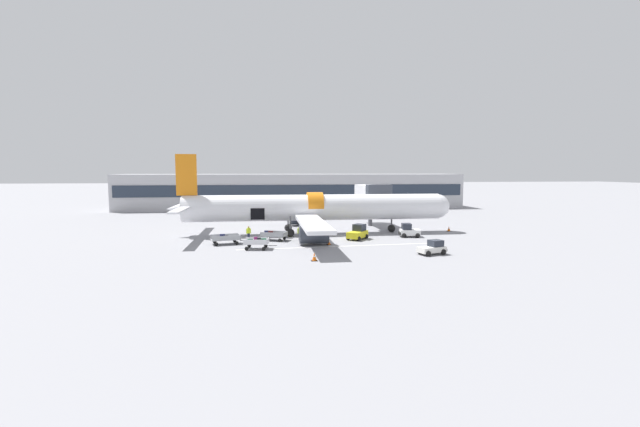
% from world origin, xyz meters
% --- Properties ---
extents(ground_plane, '(500.00, 500.00, 0.00)m').
position_xyz_m(ground_plane, '(0.00, 0.00, 0.00)').
color(ground_plane, gray).
extents(apron_marking_line, '(21.72, 1.62, 0.01)m').
position_xyz_m(apron_marking_line, '(1.46, -3.50, 0.00)').
color(apron_marking_line, silver).
rests_on(apron_marking_line, ground_plane).
extents(terminal_strip, '(72.86, 12.54, 7.37)m').
position_xyz_m(terminal_strip, '(0.00, 45.72, 3.69)').
color(terminal_strip, '#B2B2B7').
rests_on(terminal_strip, ground_plane).
extents(jet_bridge_stub, '(3.32, 10.58, 6.21)m').
position_xyz_m(jet_bridge_stub, '(9.08, 12.16, 4.64)').
color(jet_bridge_stub, '#4C4C51').
rests_on(jet_bridge_stub, ground_plane).
extents(airplane, '(36.50, 33.30, 10.13)m').
position_xyz_m(airplane, '(-0.50, 6.18, 3.24)').
color(airplane, silver).
rests_on(airplane, ground_plane).
extents(baggage_tug_lead, '(2.73, 2.29, 1.66)m').
position_xyz_m(baggage_tug_lead, '(11.15, 1.95, 0.70)').
color(baggage_tug_lead, white).
rests_on(baggage_tug_lead, ground_plane).
extents(baggage_tug_mid, '(3.02, 3.29, 1.76)m').
position_xyz_m(baggage_tug_mid, '(4.54, 0.97, 0.75)').
color(baggage_tug_mid, yellow).
rests_on(baggage_tug_mid, ground_plane).
extents(baggage_tug_rear, '(3.06, 2.27, 1.39)m').
position_xyz_m(baggage_tug_rear, '(9.72, -9.03, 0.59)').
color(baggage_tug_rear, silver).
rests_on(baggage_tug_rear, ground_plane).
extents(baggage_cart_loading, '(3.83, 2.69, 1.07)m').
position_xyz_m(baggage_cart_loading, '(-5.36, 1.40, 0.55)').
color(baggage_cart_loading, '#999BA0').
rests_on(baggage_cart_loading, ground_plane).
extents(baggage_cart_queued, '(4.13, 2.51, 1.10)m').
position_xyz_m(baggage_cart_queued, '(-10.67, -0.46, 0.54)').
color(baggage_cart_queued, '#999BA0').
rests_on(baggage_cart_queued, ground_plane).
extents(baggage_cart_empty, '(3.50, 2.34, 1.21)m').
position_xyz_m(baggage_cart_empty, '(-7.20, -3.91, 0.61)').
color(baggage_cart_empty, silver).
rests_on(baggage_cart_empty, ground_plane).
extents(ground_crew_loader_a, '(0.61, 0.45, 1.73)m').
position_xyz_m(ground_crew_loader_a, '(-2.34, 1.10, 0.91)').
color(ground_crew_loader_a, '#2D2D33').
rests_on(ground_crew_loader_a, ground_plane).
extents(ground_crew_loader_b, '(0.62, 0.52, 1.78)m').
position_xyz_m(ground_crew_loader_b, '(-1.18, 0.82, 0.94)').
color(ground_crew_loader_b, '#2D2D33').
rests_on(ground_crew_loader_b, ground_plane).
extents(ground_crew_driver, '(0.57, 0.48, 1.64)m').
position_xyz_m(ground_crew_driver, '(-8.29, 2.13, 0.86)').
color(ground_crew_driver, '#1E2338').
rests_on(ground_crew_driver, ground_plane).
extents(suitcase_on_tarmac_upright, '(0.46, 0.37, 0.59)m').
position_xyz_m(suitcase_on_tarmac_upright, '(-6.98, -0.81, 0.24)').
color(suitcase_on_tarmac_upright, black).
rests_on(suitcase_on_tarmac_upright, ground_plane).
extents(safety_cone_nose, '(0.60, 0.60, 0.64)m').
position_xyz_m(safety_cone_nose, '(18.14, 5.98, 0.30)').
color(safety_cone_nose, black).
rests_on(safety_cone_nose, ground_plane).
extents(safety_cone_engine_left, '(0.59, 0.59, 0.75)m').
position_xyz_m(safety_cone_engine_left, '(-2.03, -10.52, 0.35)').
color(safety_cone_engine_left, black).
rests_on(safety_cone_engine_left, ground_plane).
extents(safety_cone_wingtip, '(0.48, 0.48, 0.61)m').
position_xyz_m(safety_cone_wingtip, '(0.57, -2.35, 0.28)').
color(safety_cone_wingtip, black).
rests_on(safety_cone_wingtip, ground_plane).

